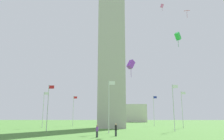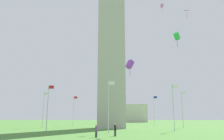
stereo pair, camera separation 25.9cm
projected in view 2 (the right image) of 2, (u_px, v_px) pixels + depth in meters
ground_plane at (112, 128)px, 53.18m from camera, size 260.00×260.00×0.00m
obelisk_monument at (112, 12)px, 59.52m from camera, size 6.70×6.70×60.95m
flagpole_n at (182, 108)px, 53.59m from camera, size 1.12×0.14×8.91m
flagpole_ne at (154, 109)px, 65.63m from camera, size 1.12×0.14×8.91m
flagpole_e at (114, 110)px, 70.98m from camera, size 1.12×0.14×8.91m
flagpole_se at (74, 109)px, 66.49m from camera, size 1.12×0.14×8.91m
flagpole_s at (44, 108)px, 54.79m from camera, size 1.12×0.14×8.91m
flagpole_sw at (48, 105)px, 42.75m from camera, size 1.12×0.14×8.91m
flagpole_w at (109, 104)px, 37.40m from camera, size 1.12×0.14×8.91m
flagpole_nw at (173, 105)px, 41.89m from camera, size 1.12×0.14×8.91m
person_purple_shirt at (96, 131)px, 29.40m from camera, size 0.32×0.32×1.63m
person_black_shirt at (115, 130)px, 31.23m from camera, size 0.32×0.32×1.78m
kite_red_diamond at (187, 11)px, 45.12m from camera, size 1.32×1.25×1.85m
kite_green_box at (177, 36)px, 28.02m from camera, size 1.03×1.09×1.96m
kite_purple_box at (130, 64)px, 28.05m from camera, size 1.20×1.17×2.28m
kite_pink_box at (162, 6)px, 53.78m from camera, size 0.93×0.88×1.84m
distant_building at (129, 113)px, 113.65m from camera, size 18.24×11.70×8.83m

